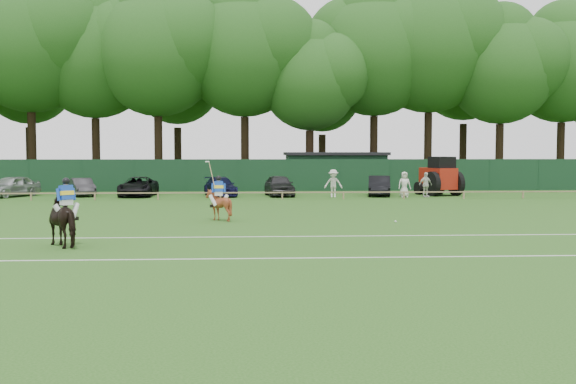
{
  "coord_description": "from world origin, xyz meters",
  "views": [
    {
      "loc": [
        -1.16,
        -25.54,
        3.15
      ],
      "look_at": [
        0.5,
        3.0,
        1.4
      ],
      "focal_mm": 42.0,
      "sensor_mm": 36.0,
      "label": 1
    }
  ],
  "objects": [
    {
      "name": "rider_chestnut",
      "position": [
        -2.53,
        4.84,
        1.39
      ],
      "size": [
        0.94,
        0.56,
        2.05
      ],
      "rotation": [
        0.0,
        0.0,
        3.21
      ],
      "color": "silver",
      "rests_on": "ground"
    },
    {
      "name": "perimeter_fence",
      "position": [
        0.0,
        27.0,
        1.25
      ],
      "size": [
        92.08,
        0.08,
        2.5
      ],
      "color": "#14351E",
      "rests_on": "ground"
    },
    {
      "name": "tractor",
      "position": [
        12.31,
        21.33,
        1.3
      ],
      "size": [
        3.02,
        3.75,
        2.75
      ],
      "rotation": [
        0.0,
        0.0,
        0.29
      ],
      "color": "#9F1D0E",
      "rests_on": "ground"
    },
    {
      "name": "utility_shed",
      "position": [
        6.0,
        30.0,
        1.54
      ],
      "size": [
        8.4,
        4.4,
        3.04
      ],
      "color": "#14331E",
      "rests_on": "ground"
    },
    {
      "name": "pitch_lines",
      "position": [
        0.0,
        -3.5,
        0.01
      ],
      "size": [
        60.0,
        5.1,
        0.01
      ],
      "color": "silver",
      "rests_on": "ground"
    },
    {
      "name": "estate_black",
      "position": [
        7.99,
        21.21,
        0.7
      ],
      "size": [
        2.23,
        4.45,
        1.4
      ],
      "primitive_type": "imported",
      "rotation": [
        0.0,
        0.0,
        -0.18
      ],
      "color": "black",
      "rests_on": "ground"
    },
    {
      "name": "sedan_silver",
      "position": [
        -17.39,
        21.48,
        0.73
      ],
      "size": [
        3.36,
        4.63,
        1.47
      ],
      "primitive_type": "imported",
      "rotation": [
        0.0,
        0.0,
        -0.43
      ],
      "color": "#B1B4B6",
      "rests_on": "ground"
    },
    {
      "name": "hatch_grey",
      "position": [
        0.96,
        21.35,
        0.74
      ],
      "size": [
        2.2,
        4.52,
        1.49
      ],
      "primitive_type": "imported",
      "rotation": [
        0.0,
        0.0,
        0.11
      ],
      "color": "#2A292C",
      "rests_on": "ground"
    },
    {
      "name": "rider_dark",
      "position": [
        -7.17,
        -3.05,
        1.62
      ],
      "size": [
        0.81,
        0.7,
        1.41
      ],
      "rotation": [
        0.0,
        0.0,
        3.82
      ],
      "color": "silver",
      "rests_on": "ground"
    },
    {
      "name": "spectator_right",
      "position": [
        9.4,
        19.6,
        0.87
      ],
      "size": [
        0.87,
        0.58,
        1.74
      ],
      "primitive_type": "imported",
      "rotation": [
        0.0,
        0.0,
        0.03
      ],
      "color": "silver",
      "rests_on": "ground"
    },
    {
      "name": "spectator_left",
      "position": [
        4.57,
        19.85,
        0.94
      ],
      "size": [
        1.3,
        0.85,
        1.89
      ],
      "primitive_type": "imported",
      "rotation": [
        0.0,
        0.0,
        -0.13
      ],
      "color": "beige",
      "rests_on": "ground"
    },
    {
      "name": "suv_black",
      "position": [
        -8.83,
        21.59,
        0.67
      ],
      "size": [
        2.31,
        4.88,
        1.35
      ],
      "primitive_type": "imported",
      "rotation": [
        0.0,
        0.0,
        -0.02
      ],
      "color": "black",
      "rests_on": "ground"
    },
    {
      "name": "ground",
      "position": [
        0.0,
        0.0,
        0.0
      ],
      "size": [
        160.0,
        160.0,
        0.0
      ],
      "primitive_type": "plane",
      "color": "#1E4C14",
      "rests_on": "ground"
    },
    {
      "name": "horse_chestnut",
      "position": [
        -2.53,
        4.85,
        0.71
      ],
      "size": [
        1.24,
        1.38,
        1.43
      ],
      "primitive_type": "imported",
      "rotation": [
        0.0,
        0.0,
        3.21
      ],
      "color": "brown",
      "rests_on": "ground"
    },
    {
      "name": "sedan_navy",
      "position": [
        -3.15,
        21.48,
        0.65
      ],
      "size": [
        2.74,
        4.8,
        1.31
      ],
      "primitive_type": "imported",
      "rotation": [
        0.0,
        0.0,
        0.21
      ],
      "color": "#111236",
      "rests_on": "ground"
    },
    {
      "name": "polo_ball",
      "position": [
        5.28,
        3.61,
        0.04
      ],
      "size": [
        0.09,
        0.09,
        0.09
      ],
      "primitive_type": "sphere",
      "color": "silver",
      "rests_on": "ground"
    },
    {
      "name": "horse_dark",
      "position": [
        -7.17,
        -3.04,
        0.86
      ],
      "size": [
        2.0,
        2.17,
        1.72
      ],
      "primitive_type": "imported",
      "rotation": [
        0.0,
        0.0,
        3.82
      ],
      "color": "black",
      "rests_on": "ground"
    },
    {
      "name": "pitch_rail",
      "position": [
        0.0,
        18.0,
        0.45
      ],
      "size": [
        62.1,
        0.1,
        0.5
      ],
      "color": "#997F5B",
      "rests_on": "ground"
    },
    {
      "name": "spectator_mid",
      "position": [
        10.84,
        19.51,
        0.85
      ],
      "size": [
        1.08,
        0.71,
        1.7
      ],
      "primitive_type": "imported",
      "rotation": [
        0.0,
        0.0,
        0.33
      ],
      "color": "silver",
      "rests_on": "ground"
    },
    {
      "name": "tree_row",
      "position": [
        2.0,
        35.0,
        0.0
      ],
      "size": [
        96.0,
        12.0,
        21.0
      ],
      "primitive_type": null,
      "color": "#26561C",
      "rests_on": "ground"
    },
    {
      "name": "sedan_grey",
      "position": [
        -12.81,
        22.12,
        0.63
      ],
      "size": [
        2.71,
        4.01,
        1.25
      ],
      "primitive_type": "imported",
      "rotation": [
        0.0,
        0.0,
        0.41
      ],
      "color": "#2C2C2E",
      "rests_on": "ground"
    }
  ]
}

